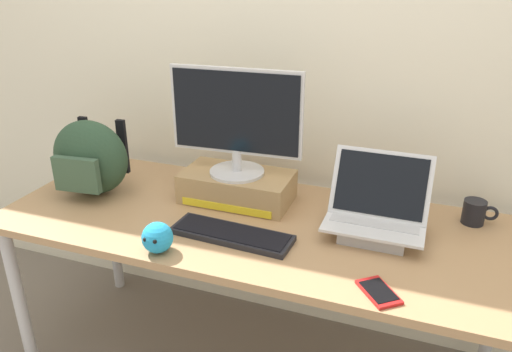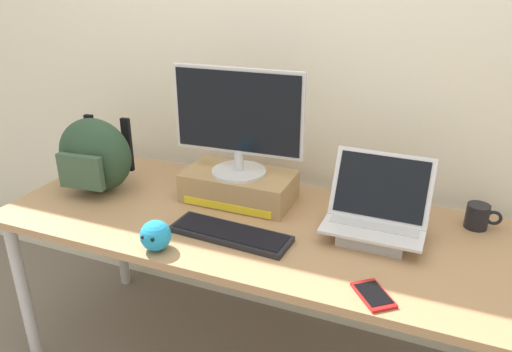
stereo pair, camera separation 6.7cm
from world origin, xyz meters
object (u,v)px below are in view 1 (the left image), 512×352
Objects in this scene: toner_box_yellow at (237,187)px; open_laptop at (375,220)px; desktop_monitor at (236,121)px; external_keyboard at (232,234)px; messenger_backpack at (91,158)px; coffee_mug at (475,212)px; plush_toy at (157,238)px; cell_phone at (379,292)px.

toner_box_yellow is 0.56m from open_laptop.
desktop_monitor is at bearing 171.48° from open_laptop.
external_keyboard is at bearing -71.66° from toner_box_yellow.
desktop_monitor reaches higher than toner_box_yellow.
open_laptop is at bearing -11.97° from desktop_monitor.
messenger_backpack reaches higher than coffee_mug.
toner_box_yellow reaches higher than coffee_mug.
open_laptop is at bearing -3.42° from messenger_backpack.
messenger_backpack is at bearing -169.94° from desktop_monitor.
open_laptop reaches higher than toner_box_yellow.
external_keyboard is at bearing 41.13° from plush_toy.
plush_toy is (-0.10, -0.45, -0.01)m from toner_box_yellow.
cell_phone is (0.62, -0.43, -0.32)m from desktop_monitor.
messenger_backpack is at bearing -170.06° from coffee_mug.
coffee_mug is at bearing 29.94° from plush_toy.
cell_phone is at bearing -12.71° from external_keyboard.
desktop_monitor is 0.94m from coffee_mug.
toner_box_yellow is 3.53× the size of coffee_mug.
external_keyboard is (0.09, -0.28, -0.32)m from desktop_monitor.
cell_phone is at bearing -19.59° from messenger_backpack.
desktop_monitor reaches higher than cell_phone.
external_keyboard reaches higher than cell_phone.
coffee_mug is (0.88, 0.12, -0.01)m from toner_box_yellow.
coffee_mug is (0.79, 0.40, 0.03)m from external_keyboard.
cell_phone is 0.72m from plush_toy.
messenger_backpack is 0.58m from plush_toy.
external_keyboard is at bearing -153.28° from coffee_mug.
toner_box_yellow is at bearing 171.37° from open_laptop.
open_laptop is 0.78× the size of external_keyboard.
toner_box_yellow is 0.99× the size of external_keyboard.
external_keyboard is 2.79× the size of cell_phone.
desktop_monitor is 0.82m from cell_phone.
toner_box_yellow is 0.89m from coffee_mug.
plush_toy is (0.48, -0.31, -0.10)m from messenger_backpack.
toner_box_yellow is at bearing 106.20° from cell_phone.
coffee_mug is 0.78× the size of cell_phone.
coffee_mug is (0.33, 0.21, -0.01)m from open_laptop.
desktop_monitor is at bearing 106.26° from cell_phone.
desktop_monitor is 4.20× the size of coffee_mug.
desktop_monitor is (0.00, -0.00, 0.27)m from toner_box_yellow.
toner_box_yellow is 0.75m from cell_phone.
plush_toy reaches higher than external_keyboard.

